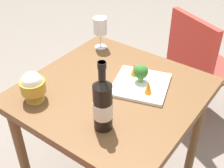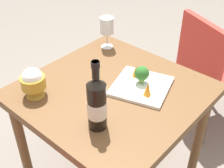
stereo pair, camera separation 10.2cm
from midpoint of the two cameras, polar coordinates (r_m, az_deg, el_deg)
dining_table at (r=1.46m, az=2.00°, el=-4.21°), size 0.79×0.79×0.74m
chair_by_wall at (r=2.06m, az=18.96°, el=3.31°), size 0.53×0.53×0.85m
wine_bottle at (r=1.13m, az=-0.33°, el=-3.75°), size 0.08×0.08×0.30m
wine_glass at (r=1.68m, az=0.79°, el=10.88°), size 0.08×0.08×0.18m
rice_bowl at (r=1.35m, az=-12.68°, el=0.33°), size 0.11×0.11×0.14m
serving_plate at (r=1.41m, az=7.64°, el=-0.47°), size 0.31×0.31×0.02m
broccoli_floret at (r=1.40m, az=7.77°, el=1.90°), size 0.07×0.07×0.09m
carrot_garnish_left at (r=1.45m, az=6.57°, el=2.42°), size 0.04×0.04×0.06m
carrot_garnish_right at (r=1.33m, az=8.94°, el=-1.07°), size 0.04×0.04×0.06m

